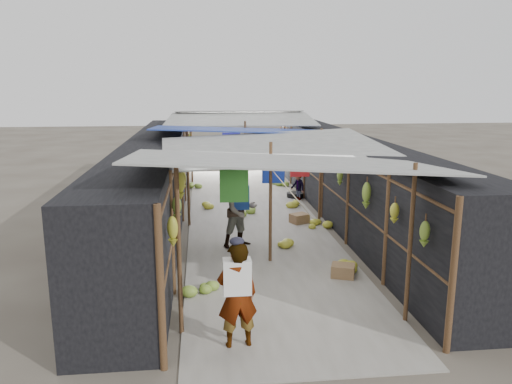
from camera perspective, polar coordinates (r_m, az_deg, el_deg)
name	(u,v)px	position (r m, az deg, el deg)	size (l,w,h in m)	color
ground	(296,327)	(8.23, 4.60, -15.08)	(80.00, 80.00, 0.00)	#6B6356
aisle_slab	(253,219)	(14.25, -0.32, -3.06)	(3.60, 16.00, 0.02)	#9E998E
stall_left	(156,181)	(13.98, -11.40, 1.19)	(1.40, 15.00, 2.30)	black
stall_right	(347,178)	(14.52, 10.34, 1.64)	(1.40, 15.00, 2.30)	black
crate_near	(299,219)	(13.82, 4.97, -3.05)	(0.46, 0.37, 0.27)	#96774C
crate_mid	(343,271)	(10.17, 9.91, -8.90)	(0.45, 0.36, 0.27)	#96774C
crate_back	(228,181)	(19.16, -3.25, 1.29)	(0.43, 0.35, 0.28)	#96774C
black_basin	(295,195)	(16.95, 4.49, -0.36)	(0.57, 0.57, 0.17)	black
vendor_elderly	(237,295)	(7.31, -2.15, -11.71)	(0.58, 0.38, 1.60)	silver
shopper_blue	(240,210)	(11.67, -1.78, -2.10)	(0.86, 0.67, 1.76)	#1F509E
vendor_seated	(298,186)	(16.45, 4.79, 0.73)	(0.65, 0.37, 1.00)	#46423D
market_canopy	(253,134)	(14.15, -0.35, 6.70)	(5.62, 15.20, 2.77)	brown
hanging_bananas	(251,162)	(13.97, -0.56, 3.42)	(3.95, 13.60, 0.80)	#A6A52A
floor_bananas	(258,213)	(14.34, 0.18, -2.40)	(3.88, 10.27, 0.34)	olive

